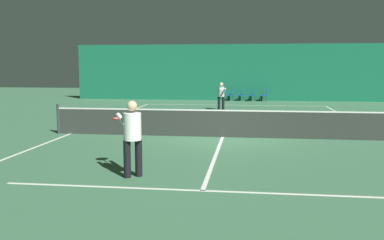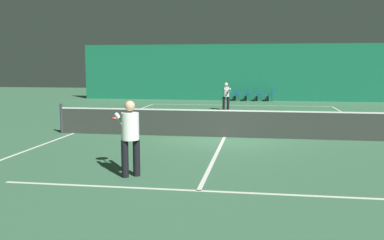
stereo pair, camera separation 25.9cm
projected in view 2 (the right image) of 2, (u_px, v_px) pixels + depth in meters
ground_plane at (224, 137)px, 14.71m from camera, size 60.00×60.00×0.00m
backdrop_curtain at (243, 72)px, 29.75m from camera, size 23.00×0.12×3.92m
court_line_baseline_far at (240, 105)px, 26.37m from camera, size 11.00×0.10×0.00m
court_line_service_far at (235, 116)px, 20.98m from camera, size 8.25×0.10×0.00m
court_line_service_near at (199, 191)px, 8.44m from camera, size 8.25×0.10×0.00m
court_line_sideline_left at (74, 133)px, 15.55m from camera, size 0.10×23.80×0.00m
court_line_centre at (224, 137)px, 14.71m from camera, size 0.10×12.80×0.00m
tennis_net at (225, 123)px, 14.64m from camera, size 12.00×0.10×1.07m
player_near at (130, 132)px, 9.43m from camera, size 1.06×1.33×1.70m
player_far at (226, 94)px, 23.36m from camera, size 0.63×1.33×1.52m
courtside_chair_0 at (237, 94)px, 29.46m from camera, size 0.44×0.44×0.84m
courtside_chair_1 at (248, 94)px, 29.34m from camera, size 0.44×0.44×0.84m
courtside_chair_2 at (259, 94)px, 29.22m from camera, size 0.44×0.44×0.84m
courtside_chair_3 at (270, 94)px, 29.11m from camera, size 0.44×0.44×0.84m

